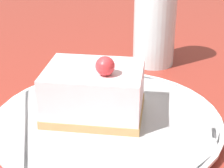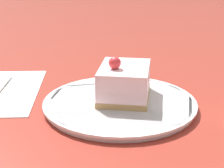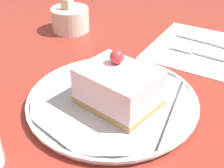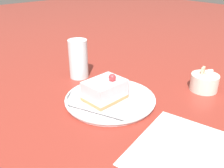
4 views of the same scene
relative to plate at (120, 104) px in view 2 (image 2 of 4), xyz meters
name	(u,v)px [view 2 (image 2 of 4)]	position (x,y,z in m)	size (l,w,h in m)	color
ground_plane	(141,109)	(-0.04, 0.00, -0.01)	(4.00, 4.00, 0.00)	maroon
plate	(120,104)	(0.00, 0.00, 0.00)	(0.26, 0.26, 0.01)	white
cake_slice	(124,82)	(0.00, -0.02, 0.03)	(0.09, 0.11, 0.08)	#AD8451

